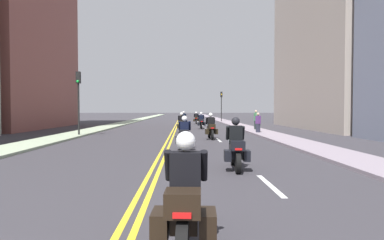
% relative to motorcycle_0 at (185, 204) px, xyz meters
% --- Properties ---
extents(ground_plane, '(264.00, 264.00, 0.00)m').
position_rel_motorcycle_0_xyz_m(ground_plane, '(-0.89, 43.80, -0.64)').
color(ground_plane, '#333136').
extents(sidewalk_left, '(2.10, 144.00, 0.12)m').
position_rel_motorcycle_0_xyz_m(sidewalk_left, '(-7.92, 43.80, -0.58)').
color(sidewalk_left, '#98A78A').
rests_on(sidewalk_left, ground).
extents(sidewalk_right, '(2.10, 144.00, 0.12)m').
position_rel_motorcycle_0_xyz_m(sidewalk_right, '(6.13, 43.80, -0.58)').
color(sidewalk_right, gray).
rests_on(sidewalk_right, ground).
extents(centreline_yellow_inner, '(0.12, 132.00, 0.01)m').
position_rel_motorcycle_0_xyz_m(centreline_yellow_inner, '(-1.01, 43.80, -0.64)').
color(centreline_yellow_inner, yellow).
rests_on(centreline_yellow_inner, ground).
extents(centreline_yellow_outer, '(0.12, 132.00, 0.01)m').
position_rel_motorcycle_0_xyz_m(centreline_yellow_outer, '(-0.77, 43.80, -0.64)').
color(centreline_yellow_outer, yellow).
rests_on(centreline_yellow_outer, ground).
extents(lane_dashes_white, '(0.14, 56.40, 0.01)m').
position_rel_motorcycle_0_xyz_m(lane_dashes_white, '(2.09, 24.80, -0.64)').
color(lane_dashes_white, silver).
rests_on(lane_dashes_white, ground).
extents(building_left_1, '(8.85, 16.09, 24.77)m').
position_rel_motorcycle_0_xyz_m(building_left_1, '(-17.44, 29.13, 11.74)').
color(building_left_1, brown).
rests_on(building_left_1, ground).
extents(motorcycle_0, '(0.78, 2.21, 1.58)m').
position_rel_motorcycle_0_xyz_m(motorcycle_0, '(0.00, 0.00, 0.00)').
color(motorcycle_0, black).
rests_on(motorcycle_0, ground).
extents(motorcycle_1, '(0.78, 2.14, 1.63)m').
position_rel_motorcycle_0_xyz_m(motorcycle_1, '(1.58, 5.92, 0.00)').
color(motorcycle_1, black).
rests_on(motorcycle_1, ground).
extents(motorcycle_2, '(0.78, 2.22, 1.56)m').
position_rel_motorcycle_0_xyz_m(motorcycle_2, '(0.00, 11.16, 0.01)').
color(motorcycle_2, black).
rests_on(motorcycle_2, ground).
extents(motorcycle_3, '(0.78, 2.16, 1.65)m').
position_rel_motorcycle_0_xyz_m(motorcycle_3, '(1.66, 16.48, 0.03)').
color(motorcycle_3, black).
rests_on(motorcycle_3, ground).
extents(motorcycle_4, '(0.77, 2.19, 1.63)m').
position_rel_motorcycle_0_xyz_m(motorcycle_4, '(-0.20, 22.53, 0.01)').
color(motorcycle_4, black).
rests_on(motorcycle_4, ground).
extents(motorcycle_5, '(0.76, 2.13, 1.60)m').
position_rel_motorcycle_0_xyz_m(motorcycle_5, '(1.65, 27.66, 0.01)').
color(motorcycle_5, black).
rests_on(motorcycle_5, ground).
extents(motorcycle_6, '(0.77, 2.09, 1.66)m').
position_rel_motorcycle_0_xyz_m(motorcycle_6, '(-0.05, 33.51, 0.03)').
color(motorcycle_6, black).
rests_on(motorcycle_6, ground).
extents(motorcycle_7, '(0.77, 2.09, 1.57)m').
position_rel_motorcycle_0_xyz_m(motorcycle_7, '(1.56, 38.48, 0.00)').
color(motorcycle_7, black).
rests_on(motorcycle_7, ground).
extents(traffic_light_near, '(0.28, 0.38, 4.45)m').
position_rel_motorcycle_0_xyz_m(traffic_light_near, '(-7.27, 18.85, 2.44)').
color(traffic_light_near, black).
rests_on(traffic_light_near, ground).
extents(traffic_light_far, '(0.28, 0.38, 4.45)m').
position_rel_motorcycle_0_xyz_m(traffic_light_far, '(5.48, 44.47, 2.45)').
color(traffic_light_far, black).
rests_on(traffic_light_far, ground).
extents(pedestrian_0, '(0.38, 0.42, 1.61)m').
position_rel_motorcycle_0_xyz_m(pedestrian_0, '(5.61, 20.84, 0.19)').
color(pedestrian_0, '#292A39').
rests_on(pedestrian_0, ground).
extents(pedestrian_1, '(0.30, 0.40, 1.80)m').
position_rel_motorcycle_0_xyz_m(pedestrian_1, '(6.26, 24.55, 0.29)').
color(pedestrian_1, '#212D2B').
rests_on(pedestrian_1, ground).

